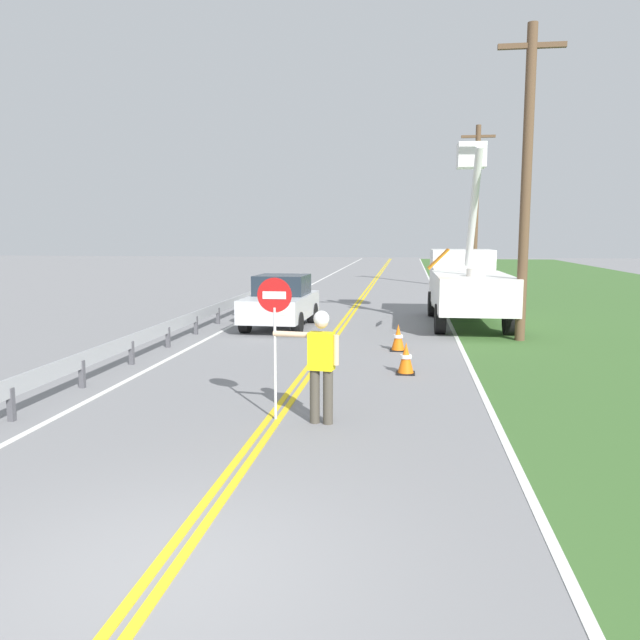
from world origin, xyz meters
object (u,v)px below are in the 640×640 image
(utility_bucket_truck, at_px, (467,281))
(oncoming_sedan_nearest, at_px, (281,302))
(utility_pole_mid, at_px, (476,205))
(utility_pole_near, at_px, (526,180))
(stop_sign_paddle, at_px, (275,316))
(traffic_cone_lead, at_px, (406,359))
(flagger_worker, at_px, (321,359))
(traffic_cone_mid, at_px, (398,338))

(utility_bucket_truck, xyz_separation_m, oncoming_sedan_nearest, (-6.07, -1.87, -0.60))
(utility_bucket_truck, xyz_separation_m, utility_pole_mid, (1.63, 13.84, 3.17))
(oncoming_sedan_nearest, distance_m, utility_pole_near, 8.32)
(stop_sign_paddle, bearing_deg, utility_pole_mid, 77.56)
(stop_sign_paddle, xyz_separation_m, oncoming_sedan_nearest, (-1.97, 10.26, -0.88))
(traffic_cone_lead, bearing_deg, utility_bucket_truck, 76.55)
(utility_bucket_truck, height_order, oncoming_sedan_nearest, utility_bucket_truck)
(flagger_worker, distance_m, utility_pole_near, 10.47)
(utility_pole_near, bearing_deg, traffic_cone_mid, -148.24)
(flagger_worker, height_order, stop_sign_paddle, stop_sign_paddle)
(utility_pole_mid, distance_m, traffic_cone_mid, 20.26)
(oncoming_sedan_nearest, height_order, traffic_cone_mid, oncoming_sedan_nearest)
(traffic_cone_mid, bearing_deg, stop_sign_paddle, -106.14)
(utility_pole_near, distance_m, traffic_cone_mid, 5.81)
(flagger_worker, distance_m, stop_sign_paddle, 1.02)
(flagger_worker, xyz_separation_m, utility_bucket_truck, (3.34, 12.23, 0.39))
(oncoming_sedan_nearest, xyz_separation_m, utility_pole_near, (7.28, -1.60, 3.68))
(stop_sign_paddle, height_order, utility_bucket_truck, utility_bucket_truck)
(oncoming_sedan_nearest, bearing_deg, utility_bucket_truck, 17.11)
(stop_sign_paddle, relative_size, traffic_cone_mid, 3.33)
(utility_pole_near, bearing_deg, stop_sign_paddle, -121.57)
(flagger_worker, relative_size, utility_bucket_truck, 0.27)
(oncoming_sedan_nearest, height_order, traffic_cone_lead, oncoming_sedan_nearest)
(traffic_cone_lead, bearing_deg, oncoming_sedan_nearest, 122.06)
(flagger_worker, xyz_separation_m, traffic_cone_mid, (1.13, 6.64, -0.71))
(oncoming_sedan_nearest, bearing_deg, traffic_cone_mid, -44.01)
(flagger_worker, height_order, utility_bucket_truck, utility_bucket_truck)
(utility_bucket_truck, distance_m, utility_pole_mid, 14.29)
(utility_pole_near, height_order, traffic_cone_mid, utility_pole_near)
(utility_pole_near, distance_m, traffic_cone_lead, 7.19)
(traffic_cone_mid, bearing_deg, utility_bucket_truck, 68.44)
(flagger_worker, relative_size, oncoming_sedan_nearest, 0.44)
(stop_sign_paddle, distance_m, utility_pole_near, 10.54)
(oncoming_sedan_nearest, bearing_deg, stop_sign_paddle, -79.15)
(utility_bucket_truck, distance_m, traffic_cone_mid, 6.11)
(traffic_cone_lead, bearing_deg, utility_pole_mid, 80.72)
(utility_pole_near, bearing_deg, traffic_cone_lead, -123.34)
(utility_pole_near, relative_size, traffic_cone_lead, 12.37)
(oncoming_sedan_nearest, bearing_deg, traffic_cone_lead, -57.94)
(utility_pole_mid, height_order, traffic_cone_lead, utility_pole_mid)
(utility_pole_mid, height_order, traffic_cone_mid, utility_pole_mid)
(utility_pole_mid, bearing_deg, traffic_cone_lead, -99.28)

